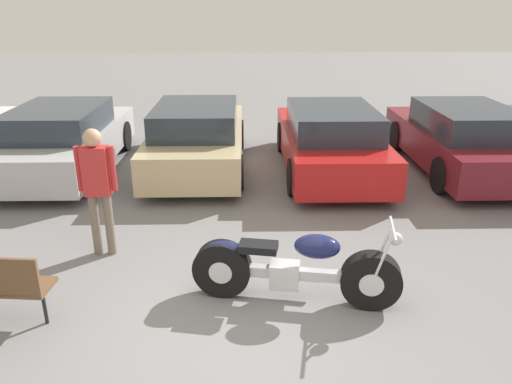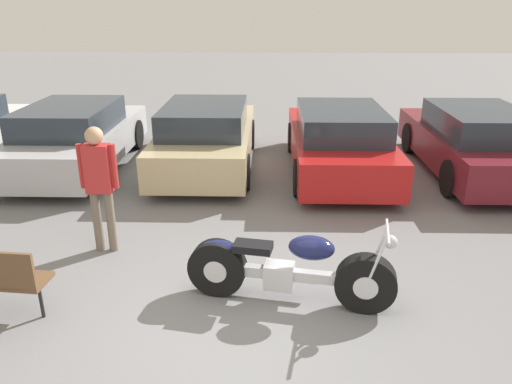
{
  "view_description": "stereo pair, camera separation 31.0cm",
  "coord_description": "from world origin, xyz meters",
  "px_view_note": "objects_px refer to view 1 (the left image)",
  "views": [
    {
      "loc": [
        0.03,
        -4.42,
        3.3
      ],
      "look_at": [
        0.18,
        1.94,
        0.85
      ],
      "focal_mm": 35.0,
      "sensor_mm": 36.0,
      "label": 1
    },
    {
      "loc": [
        0.34,
        -4.42,
        3.3
      ],
      "look_at": [
        0.18,
        1.94,
        0.85
      ],
      "focal_mm": 35.0,
      "sensor_mm": 36.0,
      "label": 2
    }
  ],
  "objects_px": {
    "parked_car_maroon": "(461,139)",
    "person_standing": "(97,181)",
    "motorcycle": "(293,268)",
    "parked_car_red": "(330,140)",
    "parked_car_silver": "(65,139)",
    "parked_car_champagne": "(198,137)"
  },
  "relations": [
    {
      "from": "parked_car_maroon",
      "to": "person_standing",
      "type": "relative_size",
      "value": 2.53
    },
    {
      "from": "motorcycle",
      "to": "parked_car_red",
      "type": "xyz_separation_m",
      "value": [
        1.18,
        4.73,
        0.23
      ]
    },
    {
      "from": "person_standing",
      "to": "parked_car_silver",
      "type": "bearing_deg",
      "value": 114.86
    },
    {
      "from": "parked_car_silver",
      "to": "parked_car_red",
      "type": "bearing_deg",
      "value": -2.05
    },
    {
      "from": "parked_car_champagne",
      "to": "parked_car_maroon",
      "type": "height_order",
      "value": "same"
    },
    {
      "from": "parked_car_silver",
      "to": "parked_car_champagne",
      "type": "height_order",
      "value": "same"
    },
    {
      "from": "parked_car_red",
      "to": "parked_car_maroon",
      "type": "relative_size",
      "value": 1.0
    },
    {
      "from": "motorcycle",
      "to": "parked_car_silver",
      "type": "bearing_deg",
      "value": 130.57
    },
    {
      "from": "motorcycle",
      "to": "parked_car_champagne",
      "type": "xyz_separation_m",
      "value": [
        -1.52,
        5.02,
        0.23
      ]
    },
    {
      "from": "motorcycle",
      "to": "parked_car_maroon",
      "type": "bearing_deg",
      "value": 50.86
    },
    {
      "from": "parked_car_maroon",
      "to": "person_standing",
      "type": "distance_m",
      "value": 7.29
    },
    {
      "from": "parked_car_red",
      "to": "motorcycle",
      "type": "bearing_deg",
      "value": -103.96
    },
    {
      "from": "motorcycle",
      "to": "person_standing",
      "type": "height_order",
      "value": "person_standing"
    },
    {
      "from": "motorcycle",
      "to": "parked_car_maroon",
      "type": "relative_size",
      "value": 0.53
    },
    {
      "from": "person_standing",
      "to": "parked_car_maroon",
      "type": "bearing_deg",
      "value": 29.07
    },
    {
      "from": "motorcycle",
      "to": "parked_car_maroon",
      "type": "distance_m",
      "value": 6.13
    },
    {
      "from": "parked_car_red",
      "to": "parked_car_maroon",
      "type": "xyz_separation_m",
      "value": [
        2.69,
        0.03,
        0.0
      ]
    },
    {
      "from": "parked_car_silver",
      "to": "person_standing",
      "type": "bearing_deg",
      "value": -65.14
    },
    {
      "from": "parked_car_red",
      "to": "parked_car_maroon",
      "type": "height_order",
      "value": "same"
    },
    {
      "from": "parked_car_silver",
      "to": "parked_car_champagne",
      "type": "distance_m",
      "value": 2.7
    },
    {
      "from": "person_standing",
      "to": "motorcycle",
      "type": "bearing_deg",
      "value": -25.97
    },
    {
      "from": "person_standing",
      "to": "parked_car_champagne",
      "type": "bearing_deg",
      "value": 75.6
    }
  ]
}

